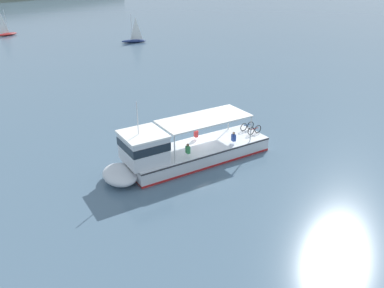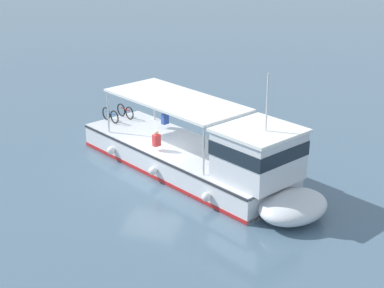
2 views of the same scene
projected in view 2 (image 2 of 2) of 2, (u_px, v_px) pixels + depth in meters
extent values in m
plane|color=slate|center=(151.00, 174.00, 25.67)|extent=(400.00, 400.00, 0.00)
cube|color=silver|center=(183.00, 158.00, 25.96)|extent=(10.72, 8.74, 1.10)
ellipsoid|color=silver|center=(293.00, 206.00, 21.66)|extent=(3.48, 3.67, 1.01)
cube|color=red|center=(183.00, 167.00, 26.12)|extent=(10.74, 8.77, 0.16)
cube|color=#2D2D33|center=(183.00, 148.00, 25.79)|extent=(10.75, 8.79, 0.10)
cube|color=silver|center=(258.00, 155.00, 22.36)|extent=(3.68, 3.71, 1.90)
cube|color=#19232D|center=(259.00, 147.00, 22.24)|extent=(3.75, 3.79, 0.56)
cube|color=white|center=(260.00, 130.00, 21.99)|extent=(3.90, 3.94, 0.12)
cube|color=white|center=(176.00, 100.00, 25.32)|extent=(7.19, 6.21, 0.10)
cylinder|color=silver|center=(252.00, 135.00, 24.30)|extent=(0.08, 0.08, 2.00)
cylinder|color=silver|center=(204.00, 151.00, 22.61)|extent=(0.08, 0.08, 2.00)
cylinder|color=silver|center=(154.00, 100.00, 28.80)|extent=(0.08, 0.08, 2.00)
cylinder|color=silver|center=(108.00, 112.00, 27.11)|extent=(0.08, 0.08, 2.00)
cylinder|color=silver|center=(267.00, 103.00, 21.36)|extent=(0.06, 0.06, 2.20)
sphere|color=white|center=(206.00, 197.00, 22.51)|extent=(0.36, 0.36, 0.36)
sphere|color=white|center=(153.00, 171.00, 24.80)|extent=(0.36, 0.36, 0.36)
sphere|color=white|center=(111.00, 151.00, 26.95)|extent=(0.36, 0.36, 0.36)
torus|color=black|center=(129.00, 113.00, 29.07)|extent=(0.58, 0.42, 0.66)
torus|color=black|center=(121.00, 110.00, 29.55)|extent=(0.58, 0.42, 0.66)
cylinder|color=maroon|center=(125.00, 109.00, 29.27)|extent=(0.61, 0.44, 0.06)
torus|color=black|center=(114.00, 117.00, 28.51)|extent=(0.58, 0.42, 0.66)
torus|color=black|center=(106.00, 114.00, 28.99)|extent=(0.58, 0.42, 0.66)
cylinder|color=#1E478C|center=(110.00, 113.00, 28.71)|extent=(0.61, 0.44, 0.06)
cube|color=#2D4CA5|center=(165.00, 119.00, 27.87)|extent=(0.36, 0.39, 0.52)
sphere|color=tan|center=(165.00, 111.00, 27.74)|extent=(0.20, 0.20, 0.20)
cube|color=red|center=(157.00, 140.00, 25.21)|extent=(0.36, 0.39, 0.52)
sphere|color=beige|center=(156.00, 132.00, 25.08)|extent=(0.20, 0.20, 0.20)
cube|color=#338C4C|center=(222.00, 141.00, 25.11)|extent=(0.36, 0.39, 0.52)
sphere|color=#9E7051|center=(222.00, 133.00, 24.98)|extent=(0.20, 0.20, 0.20)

